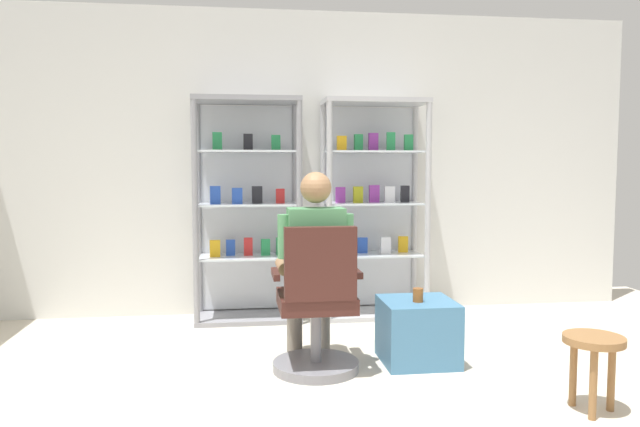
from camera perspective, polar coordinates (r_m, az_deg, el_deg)
name	(u,v)px	position (r m, az deg, el deg)	size (l,w,h in m)	color
back_wall	(308,163)	(5.47, -1.17, 4.78)	(6.00, 0.10, 2.70)	silver
display_cabinet_left	(248,208)	(5.22, -6.89, 0.48)	(0.90, 0.45, 1.90)	gray
display_cabinet_right	(372,207)	(5.34, 5.00, 0.66)	(0.90, 0.45, 1.90)	#B7B7BC
office_chair	(317,313)	(3.87, -0.29, -9.40)	(0.56, 0.56, 0.96)	slate
seated_shopkeeper	(314,259)	(3.97, -0.61, -4.37)	(0.49, 0.57, 1.29)	slate
storage_crate	(417,331)	(4.19, 9.23, -10.96)	(0.48, 0.47, 0.42)	teal
tea_glass	(418,295)	(4.08, 9.28, -7.64)	(0.07, 0.07, 0.09)	brown
wooden_stool	(593,351)	(3.62, 24.51, -11.81)	(0.32, 0.32, 0.42)	olive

